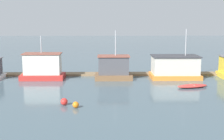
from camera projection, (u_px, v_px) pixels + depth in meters
ground_plane at (112, 79)px, 43.19m from camera, size 200.00×200.00×0.00m
dock_walkway at (112, 74)px, 45.95m from camera, size 51.00×1.93×0.30m
houseboat_red at (43, 67)px, 42.78m from camera, size 5.86×3.25×5.96m
houseboat_brown at (114, 68)px, 42.85m from camera, size 5.06×3.37×6.65m
houseboat_orange at (175, 67)px, 43.48m from camera, size 6.81×4.10×6.83m
dinghy_red at (192, 86)px, 37.75m from camera, size 4.08×2.19×0.40m
mooring_post_far_right at (107, 71)px, 44.63m from camera, size 0.22×0.22×1.62m
buoy_red at (64, 102)px, 30.25m from camera, size 0.69×0.69×0.69m
buoy_orange at (76, 105)px, 29.34m from camera, size 0.60×0.60×0.60m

